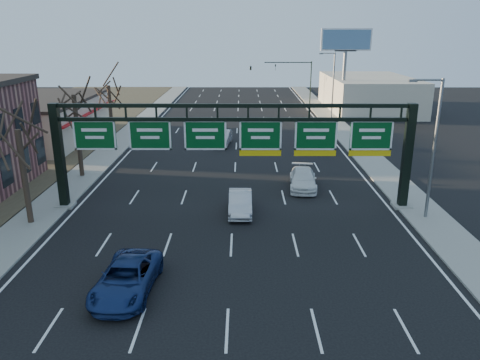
{
  "coord_description": "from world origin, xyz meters",
  "views": [
    {
      "loc": [
        0.6,
        -22.39,
        11.71
      ],
      "look_at": [
        0.49,
        4.16,
        3.2
      ],
      "focal_mm": 35.0,
      "sensor_mm": 36.0,
      "label": 1
    }
  ],
  "objects_px": {
    "sign_gantry": "(235,142)",
    "car_blue_suv": "(127,278)",
    "car_white_wagon": "(303,179)",
    "car_silver_sedan": "(240,203)"
  },
  "relations": [
    {
      "from": "sign_gantry",
      "to": "car_blue_suv",
      "type": "height_order",
      "value": "sign_gantry"
    },
    {
      "from": "car_silver_sedan",
      "to": "car_white_wagon",
      "type": "bearing_deg",
      "value": 46.84
    },
    {
      "from": "sign_gantry",
      "to": "car_white_wagon",
      "type": "relative_size",
      "value": 5.0
    },
    {
      "from": "sign_gantry",
      "to": "car_white_wagon",
      "type": "height_order",
      "value": "sign_gantry"
    },
    {
      "from": "sign_gantry",
      "to": "car_silver_sedan",
      "type": "height_order",
      "value": "sign_gantry"
    },
    {
      "from": "car_silver_sedan",
      "to": "car_white_wagon",
      "type": "height_order",
      "value": "car_silver_sedan"
    },
    {
      "from": "sign_gantry",
      "to": "car_blue_suv",
      "type": "distance_m",
      "value": 12.77
    },
    {
      "from": "car_blue_suv",
      "to": "car_white_wagon",
      "type": "bearing_deg",
      "value": 60.01
    },
    {
      "from": "sign_gantry",
      "to": "car_blue_suv",
      "type": "bearing_deg",
      "value": -113.82
    },
    {
      "from": "sign_gantry",
      "to": "car_blue_suv",
      "type": "xyz_separation_m",
      "value": [
        -4.91,
        -11.13,
        -3.89
      ]
    }
  ]
}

